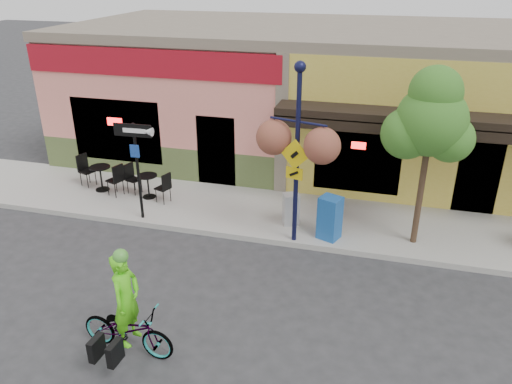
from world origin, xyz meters
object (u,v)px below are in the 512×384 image
at_px(one_way_sign, 138,172).
at_px(bicycle, 128,329).
at_px(street_tree, 426,159).
at_px(cyclist_rider, 128,311).
at_px(lamp_post, 297,157).
at_px(building, 334,93).
at_px(newspaper_box_grey, 291,209).
at_px(newspaper_box_blue, 330,218).

bearing_deg(one_way_sign, bicycle, -68.35).
relative_size(bicycle, street_tree, 0.41).
bearing_deg(cyclist_rider, street_tree, -40.05).
bearing_deg(street_tree, one_way_sign, -175.52).
bearing_deg(lamp_post, building, 104.43).
xyz_separation_m(building, bicycle, (-2.19, -11.29, -1.78)).
bearing_deg(newspaper_box_grey, one_way_sign, 166.83).
distance_m(cyclist_rider, street_tree, 7.26).
distance_m(building, cyclist_rider, 11.57).
distance_m(building, bicycle, 11.64).
distance_m(building, newspaper_box_grey, 6.29).
bearing_deg(newspaper_box_blue, cyclist_rider, -99.89).
height_order(building, newspaper_box_blue, building).
distance_m(building, street_tree, 6.80).
relative_size(building, street_tree, 4.19).
xyz_separation_m(building, street_tree, (2.82, -6.19, 0.07)).
relative_size(building, bicycle, 10.14).
xyz_separation_m(newspaper_box_blue, street_tree, (2.05, 0.34, 1.62)).
bearing_deg(newspaper_box_grey, building, 64.20).
height_order(bicycle, street_tree, street_tree).
bearing_deg(street_tree, lamp_post, -167.01).
relative_size(building, cyclist_rider, 10.30).
bearing_deg(one_way_sign, lamp_post, -3.75).
bearing_deg(cyclist_rider, bicycle, 94.18).
bearing_deg(newspaper_box_blue, building, 118.44).
bearing_deg(one_way_sign, street_tree, 2.24).
height_order(building, lamp_post, lamp_post).
relative_size(building, one_way_sign, 6.92).
bearing_deg(newspaper_box_blue, bicycle, -100.32).
bearing_deg(cyclist_rider, newspaper_box_blue, -27.36).
bearing_deg(building, lamp_post, -90.34).
relative_size(building, lamp_post, 4.16).
xyz_separation_m(lamp_post, newspaper_box_blue, (0.82, 0.32, -1.63)).
height_order(cyclist_rider, street_tree, street_tree).
height_order(building, one_way_sign, building).
relative_size(lamp_post, newspaper_box_blue, 3.96).
xyz_separation_m(bicycle, lamp_post, (2.15, 4.44, 1.87)).
bearing_deg(newspaper_box_grey, newspaper_box_blue, -47.45).
bearing_deg(one_way_sign, newspaper_box_blue, 0.13).
bearing_deg(lamp_post, newspaper_box_grey, 121.82).
height_order(bicycle, cyclist_rider, cyclist_rider).
bearing_deg(street_tree, newspaper_box_blue, -170.45).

